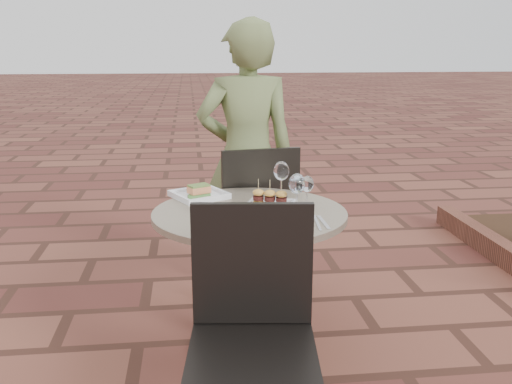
{
  "coord_description": "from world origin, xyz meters",
  "views": [
    {
      "loc": [
        -0.54,
        -2.65,
        1.47
      ],
      "look_at": [
        -0.25,
        -0.14,
        0.82
      ],
      "focal_mm": 40.0,
      "sensor_mm": 36.0,
      "label": 1
    }
  ],
  "objects": [
    {
      "name": "diner",
      "position": [
        -0.21,
        0.7,
        0.81
      ],
      "size": [
        0.61,
        0.42,
        1.63
      ],
      "primitive_type": "imported",
      "rotation": [
        0.0,
        0.0,
        3.19
      ],
      "color": "#5E6C3B",
      "rests_on": "ground"
    },
    {
      "name": "cafe_table",
      "position": [
        -0.28,
        -0.14,
        0.48
      ],
      "size": [
        0.9,
        0.9,
        0.73
      ],
      "color": "gray",
      "rests_on": "ground"
    },
    {
      "name": "steel_ramekin",
      "position": [
        -0.51,
        -0.13,
        0.75
      ],
      "size": [
        0.06,
        0.06,
        0.04
      ],
      "primitive_type": "cylinder",
      "rotation": [
        0.0,
        0.0,
        -0.16
      ],
      "color": "silver",
      "rests_on": "cafe_table"
    },
    {
      "name": "chair_near",
      "position": [
        -0.34,
        -0.83,
        0.55
      ],
      "size": [
        0.49,
        0.49,
        0.93
      ],
      "rotation": [
        0.0,
        0.0,
        -0.11
      ],
      "color": "black",
      "rests_on": "ground"
    },
    {
      "name": "plate_tuna",
      "position": [
        -0.27,
        -0.39,
        0.74
      ],
      "size": [
        0.22,
        0.22,
        0.03
      ],
      "rotation": [
        0.0,
        0.0,
        -0.02
      ],
      "color": "white",
      "rests_on": "cafe_table"
    },
    {
      "name": "cutlery_set",
      "position": [
        -0.01,
        -0.36,
        0.73
      ],
      "size": [
        0.12,
        0.23,
        0.0
      ],
      "primitive_type": null,
      "rotation": [
        0.0,
        0.0,
        -0.06
      ],
      "color": "silver",
      "rests_on": "cafe_table"
    },
    {
      "name": "wine_glass_mid",
      "position": [
        -0.09,
        0.09,
        0.86
      ],
      "size": [
        0.08,
        0.08,
        0.18
      ],
      "color": "white",
      "rests_on": "cafe_table"
    },
    {
      "name": "plate_salmon",
      "position": [
        -0.5,
        0.13,
        0.75
      ],
      "size": [
        0.32,
        0.32,
        0.07
      ],
      "rotation": [
        0.0,
        0.0,
        0.47
      ],
      "color": "white",
      "rests_on": "cafe_table"
    },
    {
      "name": "ground",
      "position": [
        0.0,
        0.0,
        0.0
      ],
      "size": [
        60.0,
        60.0,
        0.0
      ],
      "primitive_type": "plane",
      "color": "brown",
      "rests_on": "ground"
    },
    {
      "name": "plate_sliders",
      "position": [
        -0.18,
        -0.1,
        0.76
      ],
      "size": [
        0.28,
        0.28,
        0.14
      ],
      "rotation": [
        0.0,
        0.0,
        -0.38
      ],
      "color": "white",
      "rests_on": "cafe_table"
    },
    {
      "name": "wine_glass_right",
      "position": [
        -0.06,
        -0.17,
        0.86
      ],
      "size": [
        0.08,
        0.08,
        0.18
      ],
      "color": "white",
      "rests_on": "cafe_table"
    },
    {
      "name": "wine_glass_far",
      "position": [
        0.0,
        -0.09,
        0.83
      ],
      "size": [
        0.06,
        0.06,
        0.15
      ],
      "color": "white",
      "rests_on": "cafe_table"
    },
    {
      "name": "chair_far",
      "position": [
        -0.18,
        0.46,
        0.55
      ],
      "size": [
        0.5,
        0.5,
        0.93
      ],
      "rotation": [
        0.0,
        0.0,
        3.3
      ],
      "color": "black",
      "rests_on": "ground"
    }
  ]
}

